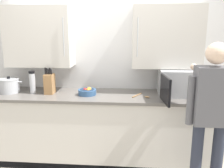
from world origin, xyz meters
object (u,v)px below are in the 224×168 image
Objects in this scene: wooden_spoon at (142,96)px; person_figure at (210,111)px; stock_pot at (9,85)px; knife_block at (50,84)px; fruit_bowl at (87,91)px; microwave_oven at (179,83)px; thermos_flask at (32,82)px.

wooden_spoon is 0.14× the size of person_figure.
person_figure is at bearing -16.65° from stock_pot.
knife_block is at bearing -0.80° from stock_pot.
wooden_spoon is 0.98× the size of fruit_bowl.
person_figure reaches higher than knife_block.
fruit_bowl is at bearing -2.57° from knife_block.
microwave_oven is at bearing 13.32° from wooden_spoon.
person_figure is (0.62, -0.64, 0.04)m from wooden_spoon.
stock_pot is (-0.33, 0.01, -0.05)m from thermos_flask.
microwave_oven is 0.48× the size of person_figure.
stock_pot is 0.55m from knife_block.
knife_block is (0.22, 0.01, -0.02)m from thermos_flask.
fruit_bowl is 1.05m from stock_pot.
microwave_oven is 1.88m from thermos_flask.
fruit_bowl reaches higher than wooden_spoon.
stock_pot is 1.03× the size of knife_block.
thermos_flask is at bearing -178.30° from knife_block.
microwave_oven is 0.77m from person_figure.
microwave_oven reaches higher than thermos_flask.
thermos_flask is (-1.88, -0.05, -0.01)m from microwave_oven.
person_figure is at bearing -18.78° from thermos_flask.
thermos_flask is 0.83× the size of stock_pot.
knife_block is at bearing 177.43° from fruit_bowl.
fruit_bowl is at bearing -1.64° from stock_pot.
fruit_bowl is 0.51m from knife_block.
knife_block reaches higher than microwave_oven.
thermos_flask is 2.15m from person_figure.
stock_pot is at bearing 163.35° from person_figure.
wooden_spoon is 0.89m from person_figure.
microwave_oven is 3.41× the size of wooden_spoon.
microwave_oven is at bearing 3.40° from fruit_bowl.
thermos_flask reaches higher than fruit_bowl.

